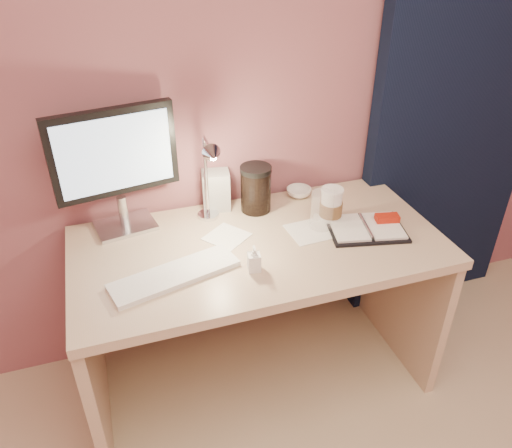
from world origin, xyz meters
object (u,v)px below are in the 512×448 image
object	(u,v)px
coffee_cup	(331,206)
dark_jar	(256,191)
desk	(253,278)
monitor	(115,160)
planner	(368,227)
keyboard	(175,275)
clear_cup	(322,210)
desk_lamp	(212,175)
bowl	(299,192)
product_box	(216,190)
lotion_bottle	(254,258)

from	to	relation	value
coffee_cup	dark_jar	size ratio (longest dim) A/B	0.83
desk	dark_jar	distance (m)	0.36
monitor	planner	distance (m)	1.00
planner	dark_jar	size ratio (longest dim) A/B	1.88
keyboard	clear_cup	size ratio (longest dim) A/B	2.90
clear_cup	dark_jar	distance (m)	0.29
planner	desk_lamp	size ratio (longest dim) A/B	0.89
keyboard	bowl	xyz separation A→B (m)	(0.62, 0.40, 0.01)
clear_cup	product_box	size ratio (longest dim) A/B	0.92
monitor	lotion_bottle	distance (m)	0.63
desk	dark_jar	xyz separation A→B (m)	(0.07, 0.17, 0.31)
monitor	dark_jar	bearing A→B (deg)	-12.89
desk	keyboard	xyz separation A→B (m)	(-0.34, -0.18, 0.23)
lotion_bottle	dark_jar	bearing A→B (deg)	71.06
monitor	coffee_cup	size ratio (longest dim) A/B	3.35
coffee_cup	product_box	bearing A→B (deg)	149.08
desk	coffee_cup	world-z (taller)	coffee_cup
keyboard	dark_jar	size ratio (longest dim) A/B	2.53
monitor	bowl	bearing A→B (deg)	-7.94
bowl	lotion_bottle	bearing A→B (deg)	-128.20
lotion_bottle	product_box	xyz separation A→B (m)	(-0.02, 0.46, 0.03)
keyboard	dark_jar	world-z (taller)	dark_jar
desk_lamp	planner	bearing A→B (deg)	-18.01
monitor	desk_lamp	xyz separation A→B (m)	(0.33, -0.11, -0.06)
coffee_cup	dark_jar	distance (m)	0.31
desk	product_box	world-z (taller)	product_box
planner	bowl	size ratio (longest dim) A/B	3.04
monitor	lotion_bottle	size ratio (longest dim) A/B	5.00
bowl	desk_lamp	bearing A→B (deg)	-161.15
lotion_bottle	desk_lamp	bearing A→B (deg)	102.11
monitor	coffee_cup	bearing A→B (deg)	-24.72
planner	product_box	world-z (taller)	product_box
dark_jar	product_box	bearing A→B (deg)	156.91
desk	dark_jar	size ratio (longest dim) A/B	7.91
desk	coffee_cup	size ratio (longest dim) A/B	9.54
product_box	lotion_bottle	bearing A→B (deg)	-78.08
lotion_bottle	dark_jar	world-z (taller)	dark_jar
dark_jar	monitor	bearing A→B (deg)	177.28
bowl	desk_lamp	xyz separation A→B (m)	(-0.42, -0.14, 0.22)
monitor	planner	xyz separation A→B (m)	(0.91, -0.31, -0.28)
dark_jar	desk_lamp	distance (m)	0.26
clear_cup	coffee_cup	bearing A→B (deg)	29.80
monitor	clear_cup	world-z (taller)	monitor
product_box	monitor	bearing A→B (deg)	-164.32
lotion_bottle	clear_cup	bearing A→B (deg)	28.37
keyboard	dark_jar	distance (m)	0.54
keyboard	dark_jar	xyz separation A→B (m)	(0.41, 0.35, 0.08)
clear_cup	dark_jar	xyz separation A→B (m)	(-0.20, 0.21, 0.01)
planner	clear_cup	xyz separation A→B (m)	(-0.17, 0.08, 0.07)
monitor	keyboard	bearing A→B (deg)	-81.07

